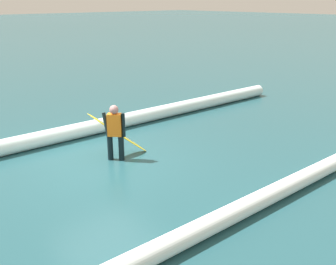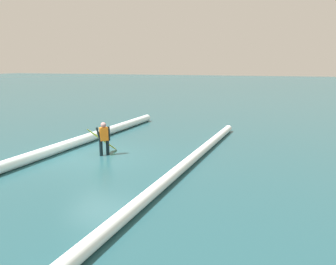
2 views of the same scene
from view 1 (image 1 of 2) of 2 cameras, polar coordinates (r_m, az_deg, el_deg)
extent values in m
plane|color=#224F56|center=(9.58, -9.78, -4.32)|extent=(197.30, 197.30, 0.00)
cylinder|color=black|center=(9.55, -8.68, -2.25)|extent=(0.14, 0.14, 0.64)
cylinder|color=black|center=(9.49, -7.03, -2.31)|extent=(0.14, 0.14, 0.64)
cube|color=orange|center=(9.31, -8.03, 1.15)|extent=(0.38, 0.39, 0.56)
sphere|color=gray|center=(9.20, -8.14, 3.42)|extent=(0.22, 0.22, 0.22)
cylinder|color=black|center=(9.36, -9.31, 1.18)|extent=(0.09, 0.25, 0.60)
cylinder|color=black|center=(9.27, -6.73, 1.12)|extent=(0.09, 0.09, 0.60)
ellipsoid|color=yellow|center=(9.71, -7.54, -0.08)|extent=(1.49, 0.89, 1.22)
ellipsoid|color=blue|center=(9.71, -7.54, -0.06)|extent=(1.15, 0.60, 0.99)
cylinder|color=white|center=(11.29, -12.95, 0.36)|extent=(16.23, 1.47, 0.44)
camera|label=2|loc=(6.50, -126.04, -12.13)|focal=34.39mm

